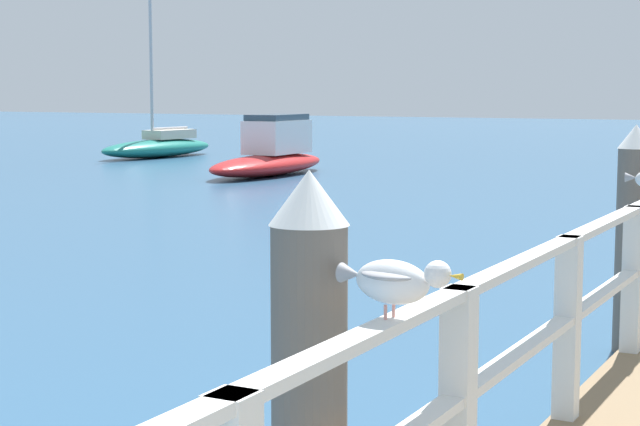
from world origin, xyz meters
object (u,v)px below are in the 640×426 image
at_px(dock_piling_far, 633,238).
at_px(seagull_foreground, 394,280).
at_px(boat_4, 271,155).
at_px(boat_0, 159,146).

relative_size(dock_piling_far, seagull_foreground, 4.02).
bearing_deg(boat_4, boat_0, 145.15).
xyz_separation_m(seagull_foreground, boat_0, (-19.56, 24.88, -1.21)).
xyz_separation_m(dock_piling_far, seagull_foreground, (0.39, -5.75, 0.60)).
bearing_deg(dock_piling_far, boat_0, 135.06).
bearing_deg(boat_4, seagull_foreground, -60.21).
bearing_deg(seagull_foreground, boat_0, -132.88).
bearing_deg(seagull_foreground, boat_4, -139.32).
bearing_deg(dock_piling_far, boat_4, 129.86).
bearing_deg(seagull_foreground, dock_piling_far, -167.19).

